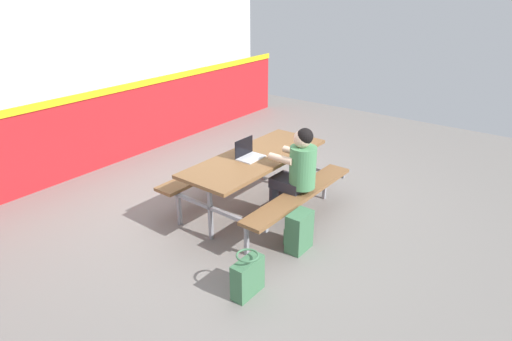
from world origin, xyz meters
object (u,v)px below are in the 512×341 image
at_px(laptop_silver, 248,154).
at_px(tote_bag_bright, 248,276).
at_px(backpack_dark, 299,232).
at_px(picnic_table_main, 256,169).
at_px(student_nearer, 297,169).

relative_size(laptop_silver, tote_bag_bright, 0.75).
xyz_separation_m(laptop_silver, backpack_dark, (-0.31, -0.92, -0.57)).
distance_m(backpack_dark, tote_bag_bright, 0.90).
distance_m(picnic_table_main, laptop_silver, 0.23).
bearing_deg(student_nearer, picnic_table_main, 92.39).
bearing_deg(backpack_dark, laptop_silver, 71.29).
height_order(picnic_table_main, laptop_silver, laptop_silver).
xyz_separation_m(picnic_table_main, tote_bag_bright, (-1.31, -0.90, -0.38)).
distance_m(laptop_silver, backpack_dark, 1.12).
xyz_separation_m(picnic_table_main, laptop_silver, (-0.10, 0.04, 0.21)).
bearing_deg(laptop_silver, student_nearer, -78.63).
height_order(student_nearer, laptop_silver, student_nearer).
relative_size(student_nearer, tote_bag_bright, 2.81).
height_order(student_nearer, tote_bag_bright, student_nearer).
height_order(laptop_silver, backpack_dark, laptop_silver).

